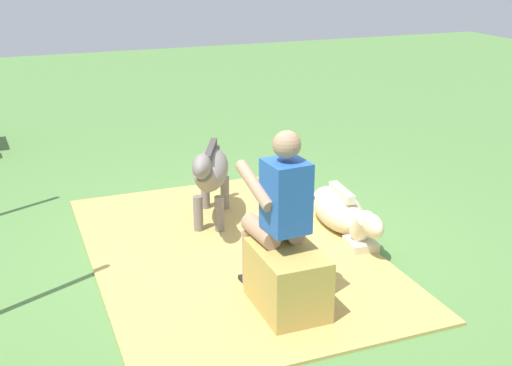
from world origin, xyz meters
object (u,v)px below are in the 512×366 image
Objects in this scene: hay_bale at (287,281)px; pony_standing at (210,173)px; pony_lying at (342,212)px; person_seated at (278,208)px.

pony_standing reaches higher than hay_bale.
pony_lying is (1.14, -1.07, -0.06)m from hay_bale.
pony_standing reaches higher than pony_lying.
pony_lying is at bearing -47.95° from person_seated.
person_seated is 1.02× the size of pony_lying.
hay_bale is 1.56m from pony_lying.
hay_bale reaches higher than pony_lying.
person_seated is (0.17, 0.01, 0.52)m from hay_bale.
hay_bale is 1.75m from pony_standing.
hay_bale is at bearing 136.80° from pony_lying.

